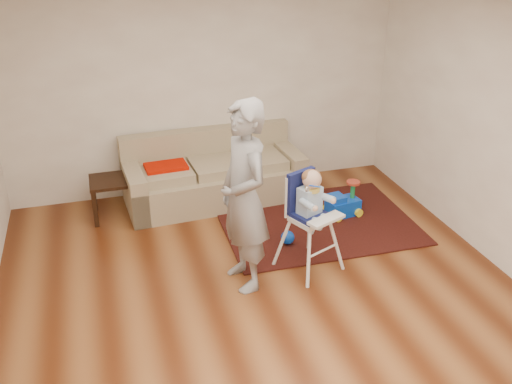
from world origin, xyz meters
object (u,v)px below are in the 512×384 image
object	(u,v)px
sofa	(214,169)
toy_ball	(288,237)
ride_on_toy	(343,199)
adult	(244,197)
high_chair	(310,222)
side_table	(112,198)

from	to	relation	value
sofa	toy_ball	world-z (taller)	sofa
sofa	ride_on_toy	xyz separation A→B (m)	(1.40, -0.86, -0.20)
adult	sofa	bearing A→B (deg)	167.01
high_chair	adult	world-z (taller)	adult
ride_on_toy	toy_ball	bearing A→B (deg)	-160.91
toy_ball	high_chair	world-z (taller)	high_chair
high_chair	toy_ball	bearing A→B (deg)	73.41
sofa	side_table	bearing A→B (deg)	179.79
ride_on_toy	toy_ball	xyz separation A→B (m)	(-0.87, -0.46, -0.13)
sofa	ride_on_toy	bearing A→B (deg)	-35.08
sofa	toy_ball	bearing A→B (deg)	-71.66
side_table	ride_on_toy	bearing A→B (deg)	-16.36
adult	side_table	bearing A→B (deg)	-156.59
side_table	adult	xyz separation A→B (m)	(1.16, -1.79, 0.70)
sofa	side_table	world-z (taller)	sofa
sofa	adult	size ratio (longest dim) A/B	1.20
high_chair	adult	distance (m)	0.81
ride_on_toy	high_chair	distance (m)	1.28
high_chair	side_table	bearing A→B (deg)	113.85
toy_ball	high_chair	bearing A→B (deg)	-83.35
toy_ball	adult	distance (m)	1.20
ride_on_toy	side_table	bearing A→B (deg)	154.78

